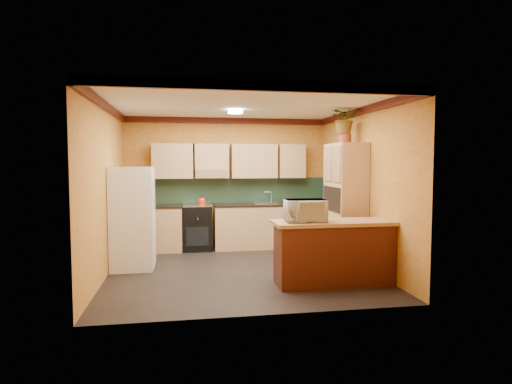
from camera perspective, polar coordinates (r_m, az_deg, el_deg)
The scene contains 15 objects.
room_shell at distance 7.23m, azimuth -2.29°, elevation 6.45°, with size 4.24×4.24×2.72m.
base_cabinets_back at distance 8.83m, azimuth -3.80°, elevation -4.74°, with size 3.65×0.60×0.88m, color tan.
countertop_back at distance 8.77m, azimuth -3.82°, elevation -1.77°, with size 3.65×0.62×0.04m, color black.
stove at distance 8.78m, azimuth -7.88°, elevation -4.71°, with size 0.58×0.58×0.91m, color black.
kettle at distance 8.67m, azimuth -7.24°, elevation -1.19°, with size 0.17×0.17×0.18m, color red, non-canonical shape.
sink at distance 8.88m, azimuth 1.17°, elevation -1.46°, with size 0.48×0.40×0.03m, color silver.
base_cabinets_right at distance 8.37m, azimuth 9.38°, elevation -5.27°, with size 0.60×0.80×0.88m, color tan.
countertop_right at distance 8.31m, azimuth 9.42°, elevation -2.13°, with size 0.62×0.80×0.04m, color black.
fridge at distance 7.40m, azimuth -16.15°, elevation -3.38°, with size 0.68×0.66×1.70m, color white.
pantry at distance 7.55m, azimuth 11.80°, elevation -1.63°, with size 0.48×0.90×2.10m, color tan.
fern_pot at distance 7.57m, azimuth 11.78°, elevation 6.95°, with size 0.22×0.22×0.16m, color maroon.
fern at distance 7.60m, azimuth 11.82°, elevation 9.55°, with size 0.48×0.41×0.53m, color tan.
breakfast_bar at distance 6.42m, azimuth 10.83°, elevation -8.12°, with size 1.80×0.55×0.88m, color #501712.
bar_top at distance 6.34m, azimuth 10.88°, elevation -4.00°, with size 1.90×0.65×0.05m, color tan.
microwave at distance 6.16m, azimuth 6.57°, elevation -2.47°, with size 0.57×0.39×0.32m, color white.
Camera 1 is at (-0.91, -6.88, 1.78)m, focal length 30.00 mm.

